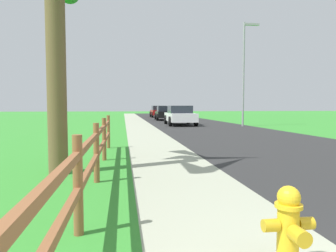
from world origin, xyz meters
TOP-DOWN VIEW (x-y plane):
  - ground_plane at (0.00, 25.00)m, footprint 120.00×120.00m
  - road_asphalt at (3.50, 27.00)m, footprint 7.00×66.00m
  - curb_concrete at (-3.00, 27.00)m, footprint 6.00×66.00m
  - grass_verge at (-4.50, 27.00)m, footprint 5.00×66.00m
  - fire_hydrant at (-0.75, 1.88)m, footprint 0.46×0.39m
  - rail_fence at (-2.68, 5.33)m, footprint 0.11×9.80m
  - parked_suv_white at (2.13, 22.79)m, footprint 2.18×4.91m
  - parked_car_black at (2.18, 31.38)m, footprint 2.20×4.50m
  - parked_car_red at (2.45, 39.69)m, footprint 2.17×4.24m
  - street_lamp at (6.41, 20.65)m, footprint 1.17×0.20m

SIDE VIEW (x-z plane):
  - ground_plane at x=0.00m, z-range 0.00..0.00m
  - road_asphalt at x=3.50m, z-range 0.00..0.01m
  - curb_concrete at x=-3.00m, z-range 0.00..0.01m
  - grass_verge at x=-4.50m, z-range 0.00..0.01m
  - fire_hydrant at x=-0.75m, z-range 0.01..0.76m
  - rail_fence at x=-2.68m, z-range 0.09..1.22m
  - parked_car_black at x=2.18m, z-range 0.01..1.47m
  - parked_suv_white at x=2.13m, z-range 0.01..1.48m
  - parked_car_red at x=2.45m, z-range 0.02..1.51m
  - street_lamp at x=6.41m, z-range 0.62..7.97m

